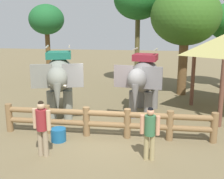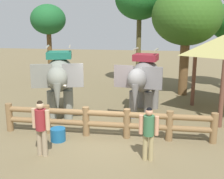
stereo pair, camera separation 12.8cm
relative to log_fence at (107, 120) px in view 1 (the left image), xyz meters
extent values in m
plane|color=brown|center=(0.00, 0.15, -0.60)|extent=(60.00, 60.00, 0.00)
cylinder|color=brown|center=(-3.63, -0.01, -0.08)|extent=(0.24, 0.24, 1.05)
cylinder|color=brown|center=(-2.18, 0.00, -0.08)|extent=(0.24, 0.24, 1.05)
cylinder|color=brown|center=(-0.73, 0.00, -0.08)|extent=(0.24, 0.24, 1.05)
cylinder|color=brown|center=(0.73, 0.00, -0.08)|extent=(0.24, 0.24, 1.05)
cylinder|color=brown|center=(2.18, 0.00, -0.08)|extent=(0.24, 0.24, 1.05)
cylinder|color=brown|center=(3.63, 0.01, -0.08)|extent=(0.24, 0.24, 1.05)
cylinder|color=brown|center=(0.00, 0.00, -0.15)|extent=(7.27, 0.21, 0.20)
cylinder|color=brown|center=(0.00, 0.00, 0.25)|extent=(7.27, 0.21, 0.20)
cylinder|color=gray|center=(-1.90, 1.64, 0.00)|extent=(0.36, 0.36, 1.21)
cylinder|color=gray|center=(-2.53, 1.46, 0.00)|extent=(0.36, 0.36, 1.21)
cylinder|color=gray|center=(-2.33, 3.21, 0.00)|extent=(0.36, 0.36, 1.21)
cylinder|color=gray|center=(-2.97, 3.03, 0.00)|extent=(0.36, 0.36, 1.21)
ellipsoid|color=gray|center=(-2.43, 2.33, 1.13)|extent=(1.89, 2.94, 1.41)
ellipsoid|color=gray|center=(-2.00, 0.79, 1.31)|extent=(0.98, 1.08, 0.86)
cube|color=gray|center=(-1.47, 1.05, 1.36)|extent=(0.81, 0.33, 0.90)
cube|color=gray|center=(-2.60, 0.74, 1.36)|extent=(0.81, 0.33, 0.90)
cone|color=gray|center=(-1.92, 0.48, 0.62)|extent=(0.32, 0.32, 1.11)
cone|color=beige|center=(-1.79, 0.61, 1.06)|extent=(0.38, 0.19, 0.15)
cone|color=beige|center=(-2.10, 0.53, 1.06)|extent=(0.38, 0.19, 0.15)
cube|color=#1C6651|center=(-2.43, 2.33, 1.98)|extent=(1.23, 1.15, 0.28)
cylinder|color=#A59E8C|center=(-1.99, 2.46, 2.34)|extent=(0.28, 0.80, 0.07)
cylinder|color=#A59E8C|center=(-2.88, 2.21, 2.34)|extent=(0.28, 0.80, 0.07)
cylinder|color=slate|center=(1.39, 2.10, -0.02)|extent=(0.35, 0.35, 1.16)
cylinder|color=slate|center=(0.76, 2.20, -0.02)|extent=(0.35, 0.35, 1.16)
cylinder|color=slate|center=(1.64, 3.64, -0.02)|extent=(0.35, 0.35, 1.16)
cylinder|color=slate|center=(1.01, 3.74, -0.02)|extent=(0.35, 0.35, 1.16)
ellipsoid|color=slate|center=(1.20, 2.92, 1.06)|extent=(1.56, 2.75, 1.35)
ellipsoid|color=slate|center=(0.96, 1.40, 1.23)|extent=(0.87, 0.97, 0.82)
cube|color=slate|center=(1.53, 1.42, 1.28)|extent=(0.78, 0.24, 0.87)
cube|color=slate|center=(0.42, 1.60, 1.28)|extent=(0.78, 0.24, 0.87)
cone|color=slate|center=(0.91, 1.10, 0.57)|extent=(0.31, 0.31, 1.06)
cube|color=maroon|center=(1.20, 2.92, 1.87)|extent=(1.11, 1.01, 0.27)
cylinder|color=#A59E8C|center=(1.64, 2.85, 2.21)|extent=(0.19, 0.78, 0.07)
cylinder|color=#A59E8C|center=(0.77, 2.99, 2.21)|extent=(0.19, 0.78, 0.07)
cylinder|color=gray|center=(-1.57, -1.76, -0.19)|extent=(0.16, 0.16, 0.83)
cylinder|color=gray|center=(-1.75, -1.72, -0.19)|extent=(0.16, 0.16, 0.83)
cylinder|color=maroon|center=(-1.66, -1.74, 0.55)|extent=(0.40, 0.40, 0.64)
cylinder|color=tan|center=(-1.42, -1.80, 0.56)|extent=(0.14, 0.14, 0.60)
cylinder|color=tan|center=(-1.89, -1.69, 0.56)|extent=(0.14, 0.14, 0.60)
sphere|color=tan|center=(-1.66, -1.74, 0.98)|extent=(0.23, 0.23, 0.23)
sphere|color=black|center=(-1.66, -1.74, 1.04)|extent=(0.18, 0.18, 0.18)
cylinder|color=tan|center=(1.61, -1.56, -0.21)|extent=(0.15, 0.15, 0.78)
cylinder|color=tan|center=(1.43, -1.54, -0.21)|extent=(0.15, 0.15, 0.78)
cylinder|color=#346842|center=(1.52, -1.55, 0.47)|extent=(0.34, 0.34, 0.59)
cylinder|color=tan|center=(1.74, -1.57, 0.49)|extent=(0.13, 0.13, 0.57)
cylinder|color=tan|center=(1.30, -1.53, 0.49)|extent=(0.13, 0.13, 0.57)
sphere|color=tan|center=(1.52, -1.55, 0.88)|extent=(0.21, 0.21, 0.21)
sphere|color=black|center=(1.52, -1.55, 0.94)|extent=(0.17, 0.17, 0.17)
cylinder|color=brown|center=(3.43, 4.46, 0.70)|extent=(0.18, 0.18, 2.60)
cylinder|color=brown|center=(4.15, 1.61, 0.70)|extent=(0.18, 0.18, 2.60)
cylinder|color=brown|center=(3.13, 6.52, 1.02)|extent=(0.49, 0.49, 3.24)
ellipsoid|color=#315D1C|center=(3.13, 6.52, 3.64)|extent=(3.65, 3.65, 3.10)
cylinder|color=brown|center=(-5.36, 8.86, 1.12)|extent=(0.31, 0.31, 3.44)
ellipsoid|color=#1B5928|center=(-5.36, 8.86, 3.46)|extent=(2.26, 2.26, 1.92)
cylinder|color=brown|center=(0.53, 8.44, 1.62)|extent=(0.29, 0.29, 4.45)
cylinder|color=#19598C|center=(-1.56, -0.61, -0.38)|extent=(0.51, 0.51, 0.44)
camera|label=1|loc=(1.57, -9.46, 3.42)|focal=46.43mm
camera|label=2|loc=(1.69, -9.44, 3.42)|focal=46.43mm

